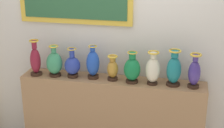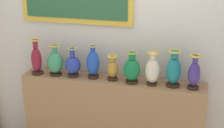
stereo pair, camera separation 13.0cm
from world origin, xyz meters
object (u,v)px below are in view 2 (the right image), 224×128
object	(u,v)px
vase_cobalt	(73,65)
vase_burgundy	(36,59)
vase_sapphire	(93,63)
vase_ochre	(113,69)
vase_teal	(174,70)
vase_jade	(55,62)
vase_ivory	(152,70)
vase_emerald	(132,69)
vase_indigo	(194,74)

from	to	relation	value
vase_cobalt	vase_burgundy	bearing A→B (deg)	-176.06
vase_sapphire	vase_ochre	distance (m)	0.23
vase_ochre	vase_teal	world-z (taller)	vase_teal
vase_sapphire	vase_jade	bearing A→B (deg)	-176.62
vase_sapphire	vase_ivory	distance (m)	0.68
vase_ochre	vase_ivory	xyz separation A→B (m)	(0.45, -0.02, 0.04)
vase_ochre	vase_ivory	distance (m)	0.45
vase_jade	vase_emerald	bearing A→B (deg)	-0.29
vase_ivory	vase_indigo	world-z (taller)	vase_indigo
vase_cobalt	vase_ochre	xyz separation A→B (m)	(0.47, 0.01, -0.00)
vase_jade	vase_cobalt	size ratio (longest dim) A/B	1.06
vase_burgundy	vase_ochre	distance (m)	0.91
vase_jade	vase_ivory	size ratio (longest dim) A/B	0.98
vase_ochre	vase_burgundy	bearing A→B (deg)	-177.47
vase_jade	vase_ochre	distance (m)	0.68
vase_emerald	vase_indigo	xyz separation A→B (m)	(0.67, 0.01, 0.02)
vase_emerald	vase_sapphire	bearing A→B (deg)	176.06
vase_emerald	vase_teal	distance (m)	0.45
vase_sapphire	vase_cobalt	bearing A→B (deg)	-175.58
vase_cobalt	vase_sapphire	world-z (taller)	vase_sapphire
vase_burgundy	vase_ochre	xyz separation A→B (m)	(0.91, 0.04, -0.05)
vase_ochre	vase_teal	size ratio (longest dim) A/B	0.72
vase_jade	vase_teal	xyz separation A→B (m)	(1.36, 0.02, 0.03)
vase_sapphire	vase_teal	distance (m)	0.90
vase_burgundy	vase_emerald	xyz separation A→B (m)	(1.13, 0.02, -0.02)
vase_ivory	vase_sapphire	bearing A→B (deg)	177.53
vase_jade	vase_ivory	xyz separation A→B (m)	(1.13, -0.00, 0.02)
vase_ivory	vase_indigo	xyz separation A→B (m)	(0.44, 0.00, 0.00)
vase_sapphire	vase_indigo	distance (m)	1.12
vase_ivory	vase_teal	xyz separation A→B (m)	(0.22, 0.02, 0.01)
vase_jade	vase_teal	bearing A→B (deg)	0.71
vase_emerald	vase_ivory	size ratio (longest dim) A/B	0.95
vase_sapphire	vase_ivory	bearing A→B (deg)	-2.47
vase_cobalt	vase_emerald	xyz separation A→B (m)	(0.69, -0.01, 0.02)
vase_ivory	vase_burgundy	bearing A→B (deg)	-179.19
vase_burgundy	vase_emerald	bearing A→B (deg)	0.88
vase_ochre	vase_indigo	bearing A→B (deg)	-1.07
vase_jade	vase_emerald	size ratio (longest dim) A/B	1.03
vase_burgundy	vase_sapphire	world-z (taller)	vase_burgundy
vase_jade	vase_cobalt	xyz separation A→B (m)	(0.21, 0.01, -0.02)
vase_ochre	vase_teal	distance (m)	0.68
vase_ivory	vase_indigo	distance (m)	0.44
vase_ochre	vase_ivory	world-z (taller)	vase_ivory
vase_sapphire	vase_ochre	world-z (taller)	vase_sapphire
vase_sapphire	vase_indigo	bearing A→B (deg)	-1.29
vase_teal	vase_indigo	xyz separation A→B (m)	(0.22, -0.02, -0.01)
vase_teal	vase_cobalt	bearing A→B (deg)	-179.57
vase_burgundy	vase_cobalt	bearing A→B (deg)	3.94
vase_cobalt	vase_emerald	bearing A→B (deg)	-1.06
vase_burgundy	vase_emerald	world-z (taller)	vase_burgundy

